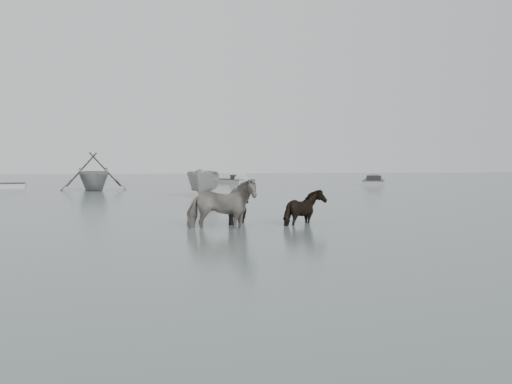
# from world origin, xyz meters

# --- Properties ---
(ground) EXTENTS (140.00, 140.00, 0.00)m
(ground) POSITION_xyz_m (0.00, 0.00, 0.00)
(ground) COLOR #566661
(ground) RESTS_ON ground
(pony_pinto) EXTENTS (2.17, 1.27, 1.73)m
(pony_pinto) POSITION_xyz_m (-1.18, 0.61, 0.86)
(pony_pinto) COLOR black
(pony_pinto) RESTS_ON ground
(pony_dark) EXTENTS (1.61, 1.71, 1.36)m
(pony_dark) POSITION_xyz_m (1.48, 1.27, 0.68)
(pony_dark) COLOR black
(pony_dark) RESTS_ON ground
(pony_black) EXTENTS (1.42, 1.34, 1.27)m
(pony_black) POSITION_xyz_m (-0.47, 1.97, 0.63)
(pony_black) COLOR black
(pony_black) RESTS_ON ground
(rowboat_trail) EXTENTS (4.99, 5.56, 2.62)m
(rowboat_trail) POSITION_xyz_m (-7.15, 22.89, 1.31)
(rowboat_trail) COLOR gray
(rowboat_trail) RESTS_ON ground
(boat_small) EXTENTS (2.57, 4.44, 1.61)m
(boat_small) POSITION_xyz_m (-0.46, 15.88, 0.81)
(boat_small) COLOR #A4A4A0
(boat_small) RESTS_ON ground
(skiff_port) EXTENTS (3.22, 4.58, 0.75)m
(skiff_port) POSITION_xyz_m (13.86, 27.41, 0.38)
(skiff_port) COLOR #9FA29F
(skiff_port) RESTS_ON ground
(skiff_mid) EXTENTS (4.02, 6.05, 0.75)m
(skiff_mid) POSITION_xyz_m (3.25, 32.48, 0.38)
(skiff_mid) COLOR #A2A4A1
(skiff_mid) RESTS_ON ground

